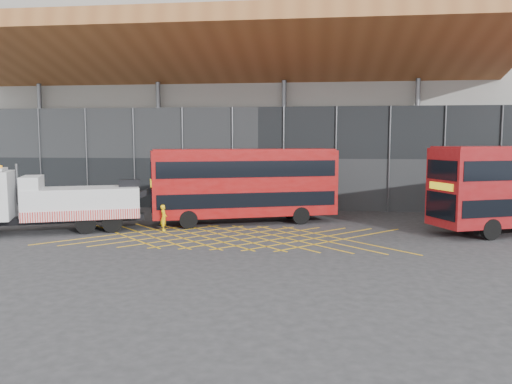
# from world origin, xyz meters

# --- Properties ---
(ground_plane) EXTENTS (120.00, 120.00, 0.00)m
(ground_plane) POSITION_xyz_m (0.00, 0.00, 0.00)
(ground_plane) COLOR #29292C
(road_markings) EXTENTS (19.96, 7.16, 0.01)m
(road_markings) POSITION_xyz_m (1.60, 0.00, 0.01)
(road_markings) COLOR gold
(road_markings) RESTS_ON ground_plane
(construction_building) EXTENTS (55.00, 23.97, 18.00)m
(construction_building) POSITION_xyz_m (1.92, 18.40, 8.98)
(construction_building) COLOR gray
(construction_building) RESTS_ON ground_plane
(recovery_truck) EXTENTS (11.25, 6.26, 4.03)m
(recovery_truck) POSITION_xyz_m (-9.21, 0.10, 1.86)
(recovery_truck) COLOR black
(recovery_truck) RESTS_ON ground_plane
(bus_towed) EXTENTS (12.15, 6.61, 4.86)m
(bus_towed) POSITION_xyz_m (1.86, 4.69, 2.70)
(bus_towed) COLOR maroon
(bus_towed) RESTS_ON ground_plane
(worker) EXTENTS (0.51, 0.65, 1.58)m
(worker) POSITION_xyz_m (-2.56, 1.31, 0.79)
(worker) COLOR yellow
(worker) RESTS_ON ground_plane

